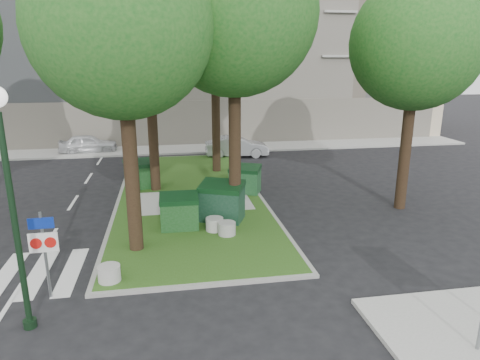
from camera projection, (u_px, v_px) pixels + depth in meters
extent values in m
plane|color=black|center=(189.00, 287.00, 11.53)|extent=(120.00, 120.00, 0.00)
cube|color=#2A4E16|center=(190.00, 195.00, 19.19)|extent=(6.00, 16.00, 0.12)
cube|color=gray|center=(190.00, 195.00, 19.19)|extent=(6.30, 16.30, 0.10)
cube|color=#999993|center=(173.00, 149.00, 29.07)|extent=(42.00, 3.00, 0.12)
cube|color=silver|center=(55.00, 272.00, 12.34)|extent=(5.00, 3.00, 0.01)
cube|color=#C6BA95|center=(167.00, 33.00, 34.05)|extent=(41.00, 12.00, 16.00)
cylinder|color=black|center=(130.00, 158.00, 12.83)|extent=(0.44, 0.44, 6.16)
sphere|color=#165218|center=(121.00, 26.00, 11.82)|extent=(5.20, 5.20, 5.20)
cylinder|color=black|center=(235.00, 134.00, 15.23)|extent=(0.44, 0.44, 6.72)
sphere|color=#165218|center=(234.00, 12.00, 14.13)|extent=(5.60, 5.60, 5.60)
cylinder|color=black|center=(153.00, 129.00, 19.12)|extent=(0.44, 0.44, 5.88)
sphere|color=#165218|center=(148.00, 46.00, 18.15)|extent=(4.80, 4.80, 4.80)
sphere|color=#165218|center=(153.00, 4.00, 17.94)|extent=(3.60, 3.60, 3.60)
cylinder|color=black|center=(216.00, 108.00, 22.34)|extent=(0.44, 0.44, 7.00)
sphere|color=#165218|center=(214.00, 22.00, 21.19)|extent=(5.80, 5.80, 5.80)
cylinder|color=black|center=(407.00, 138.00, 16.96)|extent=(0.44, 0.44, 5.88)
sphere|color=#165218|center=(417.00, 43.00, 16.00)|extent=(5.00, 5.00, 5.00)
cube|color=#103B12|center=(141.00, 176.00, 20.05)|extent=(1.59, 1.29, 1.08)
cube|color=black|center=(140.00, 163.00, 19.88)|extent=(1.65, 1.36, 0.31)
cube|color=#113B14|center=(179.00, 214.00, 15.18)|extent=(1.33, 0.91, 1.03)
cube|color=black|center=(179.00, 198.00, 15.02)|extent=(1.37, 0.97, 0.30)
cube|color=black|center=(222.00, 204.00, 15.96)|extent=(1.82, 1.56, 1.20)
cube|color=black|center=(222.00, 186.00, 15.77)|extent=(1.90, 1.65, 0.35)
cube|color=#14411D|center=(245.00, 181.00, 19.32)|extent=(1.56, 1.35, 1.03)
cube|color=black|center=(245.00, 168.00, 19.16)|extent=(1.63, 1.42, 0.30)
cylinder|color=#A2A19D|center=(109.00, 273.00, 11.57)|extent=(0.61, 0.61, 0.43)
cylinder|color=gray|center=(227.00, 228.00, 14.66)|extent=(0.61, 0.61, 0.44)
cylinder|color=#9D9C98|center=(215.00, 224.00, 15.04)|extent=(0.63, 0.63, 0.45)
cylinder|color=gold|center=(241.00, 174.00, 21.14)|extent=(0.42, 0.42, 0.74)
cylinder|color=black|center=(15.00, 227.00, 9.14)|extent=(0.14, 0.14, 4.91)
cylinder|color=black|center=(30.00, 323.00, 9.77)|extent=(0.29, 0.29, 0.20)
cylinder|color=slate|center=(46.00, 256.00, 10.73)|extent=(0.08, 0.08, 2.33)
cube|color=navy|center=(41.00, 223.00, 10.50)|extent=(0.61, 0.06, 0.28)
cube|color=white|center=(44.00, 242.00, 10.63)|extent=(0.70, 0.06, 0.51)
cylinder|color=red|center=(37.00, 243.00, 10.61)|extent=(0.28, 0.04, 0.28)
cylinder|color=red|center=(51.00, 242.00, 10.66)|extent=(0.28, 0.04, 0.28)
imported|color=silver|center=(88.00, 144.00, 28.08)|extent=(3.79, 1.84, 1.25)
imported|color=#9EA1A6|center=(237.00, 147.00, 27.00)|extent=(4.03, 1.59, 1.31)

